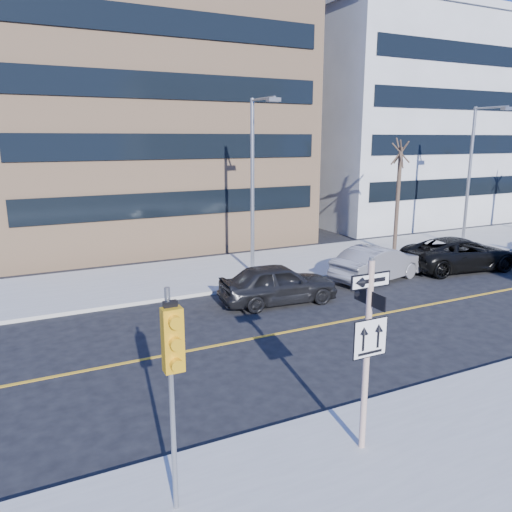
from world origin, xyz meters
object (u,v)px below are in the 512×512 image
street_tree_west (400,155)px  streetlight_b (473,168)px  parked_car_a (278,283)px  streetlight_a (255,176)px  parked_car_b (378,263)px  sign_pole (368,345)px  traffic_signal (173,358)px  parked_car_c (460,254)px

street_tree_west → streetlight_b: bearing=-6.2°
parked_car_a → streetlight_a: bearing=-7.5°
parked_car_a → streetlight_b: 15.86m
streetlight_b → parked_car_b: bearing=-161.5°
sign_pole → streetlight_b: streetlight_b is taller
traffic_signal → street_tree_west: (17.00, 13.96, 2.50)m
streetlight_b → street_tree_west: (-5.00, 0.54, 0.77)m
street_tree_west → parked_car_b: bearing=-139.1°
sign_pole → parked_car_b: size_ratio=0.82×
sign_pole → parked_car_b: (8.82, 10.20, -1.63)m
sign_pole → parked_car_a: size_ratio=0.86×
parked_car_c → streetlight_b: bearing=-44.0°
parked_car_b → street_tree_west: size_ratio=0.78×
streetlight_a → parked_car_b: bearing=-32.5°
traffic_signal → streetlight_b: size_ratio=0.50×
parked_car_c → streetlight_b: streetlight_b is taller
parked_car_a → streetlight_b: size_ratio=0.59×
sign_pole → street_tree_west: street_tree_west is taller
parked_car_a → street_tree_west: street_tree_west is taller
parked_car_b → parked_car_c: (4.97, -0.25, -0.00)m
streetlight_a → streetlight_b: size_ratio=1.00×
parked_car_a → parked_car_b: size_ratio=0.96×
parked_car_b → street_tree_west: 7.26m
parked_car_a → street_tree_west: (9.86, 4.44, 4.72)m
traffic_signal → streetlight_b: 25.83m
streetlight_b → streetlight_a: bearing=180.0°
parked_car_b → streetlight_b: bearing=-84.0°
parked_car_a → parked_car_c: size_ratio=0.81×
traffic_signal → parked_car_c: (17.79, 10.10, -2.22)m
sign_pole → traffic_signal: 4.05m
parked_car_b → parked_car_c: parked_car_b is taller
streetlight_a → street_tree_west: bearing=3.5°
streetlight_b → street_tree_west: 5.09m
parked_car_c → streetlight_a: size_ratio=0.73×
parked_car_b → parked_car_c: size_ratio=0.85×
streetlight_b → parked_car_a: bearing=-165.3°
parked_car_c → streetlight_b: (4.21, 3.32, 3.95)m
sign_pole → parked_car_a: 10.02m
parked_car_c → traffic_signal: bearing=127.3°
sign_pole → streetlight_a: streetlight_a is taller
parked_car_c → parked_car_b: bearing=94.9°
sign_pole → parked_car_c: size_ratio=0.70×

